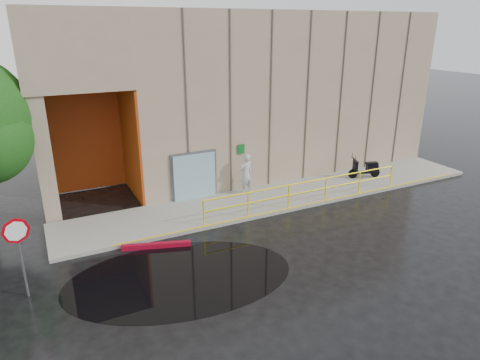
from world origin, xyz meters
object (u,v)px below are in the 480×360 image
object	(u,v)px
scooter	(365,164)
red_curb	(156,245)
stop_sign	(18,240)
person	(246,174)

from	to	relation	value
scooter	red_curb	xyz separation A→B (m)	(-11.32, -2.13, -0.79)
scooter	red_curb	world-z (taller)	scooter
stop_sign	person	bearing A→B (deg)	31.14
stop_sign	red_curb	distance (m)	4.59
scooter	stop_sign	world-z (taller)	stop_sign
person	scooter	bearing A→B (deg)	160.77
person	red_curb	xyz separation A→B (m)	(-5.02, -2.89, -1.00)
stop_sign	red_curb	world-z (taller)	stop_sign
person	stop_sign	world-z (taller)	stop_sign
person	red_curb	world-z (taller)	person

